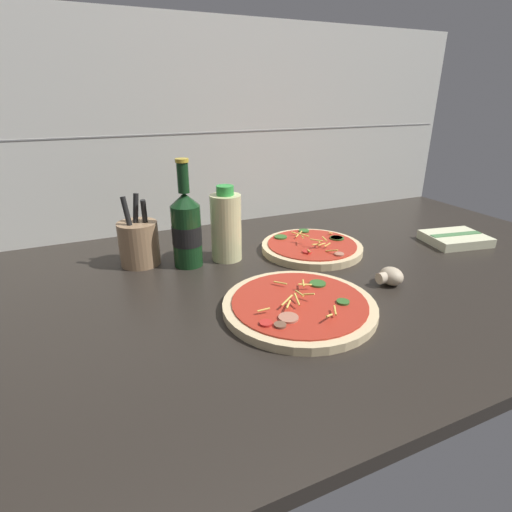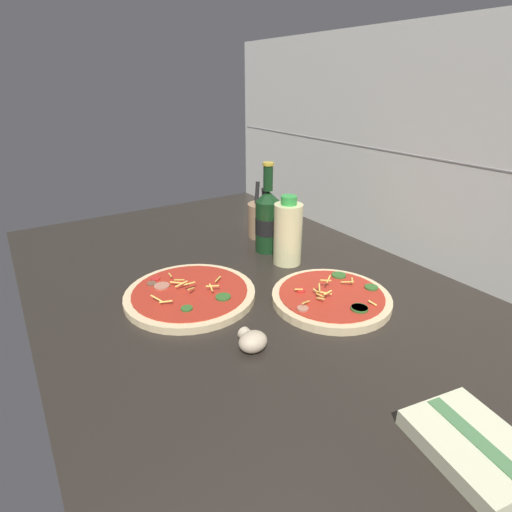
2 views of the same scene
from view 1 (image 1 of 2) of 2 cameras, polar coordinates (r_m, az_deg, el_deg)
name	(u,v)px [view 1 (image 1 of 2)]	position (r cm, az deg, el deg)	size (l,w,h in cm)	color
counter_slab	(307,280)	(91.30, 7.31, -3.44)	(160.00, 90.00, 2.50)	#28231E
tile_backsplash	(232,132)	(123.69, -3.50, 17.32)	(160.00, 1.13, 60.00)	silver
pizza_near	(299,306)	(76.05, 6.19, -7.08)	(28.96, 28.96, 4.00)	beige
pizza_far	(312,247)	(104.32, 7.98, 1.26)	(25.91, 25.91, 4.78)	beige
beer_bottle	(186,228)	(93.65, -9.90, 3.90)	(6.87, 6.87, 24.97)	#143819
oil_bottle	(226,226)	(96.33, -4.30, 4.25)	(7.42, 7.42, 18.23)	beige
mushroom_left	(390,276)	(89.73, 18.64, -2.76)	(5.66, 5.39, 3.78)	beige
utensil_crock	(139,242)	(97.94, -16.39, 1.88)	(9.27, 9.27, 17.05)	#9E7A56
dish_towel	(455,239)	(121.87, 26.57, 2.24)	(17.45, 14.79, 2.56)	beige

